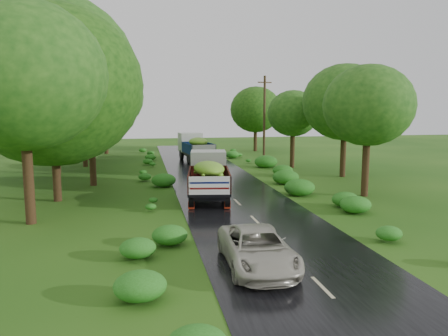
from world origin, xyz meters
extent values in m
plane|color=#1B490F|center=(0.00, 0.00, 0.00)|extent=(120.00, 120.00, 0.00)
cube|color=black|center=(0.00, 5.00, 0.01)|extent=(6.50, 80.00, 0.02)
cube|color=#BFB78C|center=(0.00, -4.00, 0.02)|extent=(0.12, 1.60, 0.00)
cube|color=#BFB78C|center=(0.00, 0.00, 0.02)|extent=(0.12, 1.60, 0.00)
cube|color=#BFB78C|center=(0.00, 4.00, 0.02)|extent=(0.12, 1.60, 0.00)
cube|color=#BFB78C|center=(0.00, 8.00, 0.02)|extent=(0.12, 1.60, 0.00)
cube|color=#BFB78C|center=(0.00, 12.00, 0.02)|extent=(0.12, 1.60, 0.00)
cube|color=#BFB78C|center=(0.00, 16.00, 0.02)|extent=(0.12, 1.60, 0.00)
cube|color=#BFB78C|center=(0.00, 20.00, 0.02)|extent=(0.12, 1.60, 0.00)
cube|color=#BFB78C|center=(0.00, 24.00, 0.02)|extent=(0.12, 1.60, 0.00)
cube|color=#BFB78C|center=(0.00, 28.00, 0.02)|extent=(0.12, 1.60, 0.00)
cube|color=#BFB78C|center=(0.00, 32.00, 0.02)|extent=(0.12, 1.60, 0.00)
cube|color=#BFB78C|center=(0.00, 36.00, 0.02)|extent=(0.12, 1.60, 0.00)
cube|color=#BFB78C|center=(0.00, 40.00, 0.02)|extent=(0.12, 1.60, 0.00)
cube|color=black|center=(-1.48, 9.05, 0.64)|extent=(2.44, 5.72, 0.28)
cylinder|color=black|center=(-2.14, 11.18, 0.49)|extent=(0.41, 1.01, 0.98)
cylinder|color=black|center=(-0.25, 10.92, 0.49)|extent=(0.41, 1.01, 0.98)
cylinder|color=black|center=(-2.59, 7.94, 0.49)|extent=(0.41, 1.01, 0.98)
cylinder|color=black|center=(-0.71, 7.68, 0.49)|extent=(0.41, 1.01, 0.98)
cylinder|color=black|center=(-2.73, 6.94, 0.49)|extent=(0.41, 1.01, 0.98)
cylinder|color=black|center=(-0.84, 6.68, 0.49)|extent=(0.41, 1.01, 0.98)
cube|color=maroon|center=(-2.78, 6.61, 0.28)|extent=(0.34, 0.09, 0.44)
cube|color=maroon|center=(-0.89, 6.35, 0.28)|extent=(0.34, 0.09, 0.44)
cube|color=silver|center=(-1.17, 11.24, 1.71)|extent=(2.41, 2.15, 1.87)
cube|color=black|center=(-1.62, 8.03, 0.85)|extent=(2.82, 4.50, 0.16)
cube|color=#3F140B|center=(-2.70, 8.18, 1.40)|extent=(0.66, 4.20, 0.93)
cube|color=#3F140B|center=(-0.54, 7.88, 1.40)|extent=(0.66, 4.20, 0.93)
cube|color=#3F140B|center=(-1.33, 10.09, 1.40)|extent=(2.25, 0.39, 0.93)
cube|color=silver|center=(-1.91, 5.98, 1.40)|extent=(2.25, 0.39, 0.93)
ellipsoid|color=#3D8418|center=(-1.62, 8.03, 1.99)|extent=(2.37, 3.78, 0.98)
cube|color=black|center=(-0.07, 27.02, 0.66)|extent=(2.44, 5.87, 0.28)
cylinder|color=black|center=(-1.30, 28.95, 0.51)|extent=(0.41, 1.04, 1.01)
cylinder|color=black|center=(0.65, 29.19, 0.51)|extent=(0.41, 1.04, 1.01)
cylinder|color=black|center=(-0.88, 25.61, 0.51)|extent=(0.41, 1.04, 1.01)
cylinder|color=black|center=(1.07, 25.85, 0.51)|extent=(0.41, 1.04, 1.01)
cylinder|color=black|center=(-0.75, 24.58, 0.51)|extent=(0.41, 1.04, 1.01)
cylinder|color=black|center=(1.20, 24.83, 0.51)|extent=(0.41, 1.04, 1.01)
cube|color=maroon|center=(-0.71, 24.24, 0.28)|extent=(0.35, 0.08, 0.45)
cube|color=maroon|center=(1.24, 24.49, 0.28)|extent=(0.35, 0.08, 0.45)
cube|color=silver|center=(-0.35, 29.27, 1.76)|extent=(2.45, 2.18, 1.92)
cube|color=black|center=(0.07, 25.96, 0.88)|extent=(2.85, 4.60, 0.16)
cube|color=navy|center=(-1.05, 25.82, 1.44)|extent=(0.62, 4.32, 0.96)
cube|color=navy|center=(1.18, 26.10, 1.44)|extent=(0.62, 4.32, 0.96)
cube|color=navy|center=(-0.20, 28.08, 1.44)|extent=(2.32, 0.37, 0.96)
cube|color=silver|center=(0.33, 23.85, 1.44)|extent=(2.32, 0.37, 0.96)
ellipsoid|color=#3D8418|center=(0.07, 25.96, 2.04)|extent=(2.39, 3.87, 1.01)
imported|color=#B6B2A2|center=(-1.50, -2.02, 0.67)|extent=(2.26, 4.71, 1.29)
cylinder|color=#382616|center=(6.15, 24.24, 4.13)|extent=(0.28, 0.28, 8.26)
cube|color=#382616|center=(6.15, 24.24, 7.64)|extent=(1.42, 0.46, 0.10)
cylinder|color=black|center=(-10.41, 5.34, 3.86)|extent=(0.47, 0.47, 7.71)
ellipsoid|color=#123D0B|center=(-10.41, 5.34, 6.79)|extent=(3.88, 3.88, 3.49)
cylinder|color=black|center=(-10.11, 10.28, 3.75)|extent=(0.46, 0.46, 7.50)
ellipsoid|color=#123D0B|center=(-10.11, 10.28, 6.60)|extent=(4.49, 4.49, 4.04)
cylinder|color=black|center=(-8.62, 15.14, 3.42)|extent=(0.44, 0.44, 6.84)
ellipsoid|color=#123D0B|center=(-8.62, 15.14, 6.02)|extent=(3.35, 3.35, 3.02)
cylinder|color=black|center=(-12.02, 21.01, 4.73)|extent=(0.51, 0.51, 9.46)
ellipsoid|color=#123D0B|center=(-12.02, 21.01, 8.32)|extent=(5.09, 5.09, 4.58)
cylinder|color=black|center=(-10.36, 25.18, 3.18)|extent=(0.43, 0.43, 6.35)
ellipsoid|color=#123D0B|center=(-10.36, 25.18, 5.59)|extent=(3.08, 3.08, 2.77)
cylinder|color=black|center=(-10.45, 30.21, 3.93)|extent=(0.47, 0.47, 7.85)
ellipsoid|color=#123D0B|center=(-10.45, 30.21, 6.91)|extent=(4.34, 4.34, 3.91)
cylinder|color=black|center=(-9.34, 36.04, 3.71)|extent=(0.46, 0.46, 7.43)
ellipsoid|color=#123D0B|center=(-9.34, 36.04, 6.53)|extent=(4.19, 4.19, 3.77)
cylinder|color=black|center=(7.99, 8.33, 3.12)|extent=(0.43, 0.43, 6.23)
ellipsoid|color=#184912|center=(7.99, 8.33, 5.48)|extent=(3.28, 3.28, 2.95)
cylinder|color=black|center=(10.01, 15.51, 3.26)|extent=(0.44, 0.44, 6.52)
ellipsoid|color=#184912|center=(10.01, 15.51, 5.74)|extent=(3.59, 3.59, 3.24)
cylinder|color=black|center=(7.87, 21.11, 2.74)|extent=(0.41, 0.41, 5.47)
ellipsoid|color=#184912|center=(7.87, 21.11, 4.82)|extent=(3.01, 3.01, 2.71)
cylinder|color=black|center=(8.33, 35.82, 2.87)|extent=(0.42, 0.42, 5.74)
ellipsoid|color=#184912|center=(8.33, 35.82, 5.05)|extent=(3.51, 3.51, 3.16)
camera|label=1|loc=(-5.21, -15.74, 5.40)|focal=35.00mm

